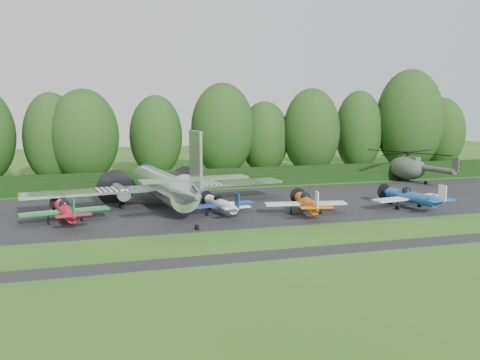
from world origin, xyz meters
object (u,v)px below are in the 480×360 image
object	(u,v)px
light_plane_orange	(307,203)
light_plane_blue	(411,197)
helicopter	(408,166)
sign_board	(438,168)
light_plane_red	(66,210)
light_plane_white	(221,204)
transport_plane	(164,185)

from	to	relation	value
light_plane_orange	light_plane_blue	xyz separation A→B (m)	(9.83, -0.24, 0.03)
helicopter	sign_board	distance (m)	5.82
light_plane_red	light_plane_white	size ratio (longest dim) A/B	1.09
light_plane_blue	light_plane_red	bearing A→B (deg)	-174.59
light_plane_red	light_plane_orange	xyz separation A→B (m)	(19.15, -2.22, 0.01)
light_plane_white	sign_board	xyz separation A→B (m)	(31.61, 14.21, 0.27)
light_plane_red	sign_board	distance (m)	46.09
light_plane_orange	light_plane_blue	bearing A→B (deg)	-11.60
light_plane_red	helicopter	bearing A→B (deg)	29.09
transport_plane	light_plane_blue	distance (m)	21.79
light_plane_blue	sign_board	world-z (taller)	light_plane_blue
light_plane_red	light_plane_blue	distance (m)	29.09
transport_plane	light_plane_red	xyz separation A→B (m)	(-8.12, -3.73, -1.03)
light_plane_white	light_plane_orange	distance (m)	7.15
transport_plane	helicopter	bearing A→B (deg)	23.33
sign_board	helicopter	bearing A→B (deg)	-168.17
light_plane_red	light_plane_orange	bearing A→B (deg)	4.70
light_plane_red	helicopter	xyz separation A→B (m)	(38.38, 12.31, 0.84)
light_plane_orange	sign_board	bearing A→B (deg)	23.03
light_plane_white	helicopter	xyz separation A→B (m)	(26.09, 12.51, 0.93)
light_plane_orange	sign_board	size ratio (longest dim) A/B	2.16
helicopter	transport_plane	bearing A→B (deg)	-153.28
light_plane_white	sign_board	distance (m)	34.66
light_plane_white	light_plane_blue	world-z (taller)	light_plane_blue
light_plane_orange	sign_board	distance (m)	29.60
light_plane_white	helicopter	bearing A→B (deg)	36.26
light_plane_orange	transport_plane	bearing A→B (deg)	141.45
light_plane_red	light_plane_white	distance (m)	12.29
light_plane_red	helicopter	world-z (taller)	helicopter
light_plane_red	light_plane_orange	world-z (taller)	light_plane_orange
helicopter	sign_board	world-z (taller)	helicopter
helicopter	sign_board	bearing A→B (deg)	27.95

